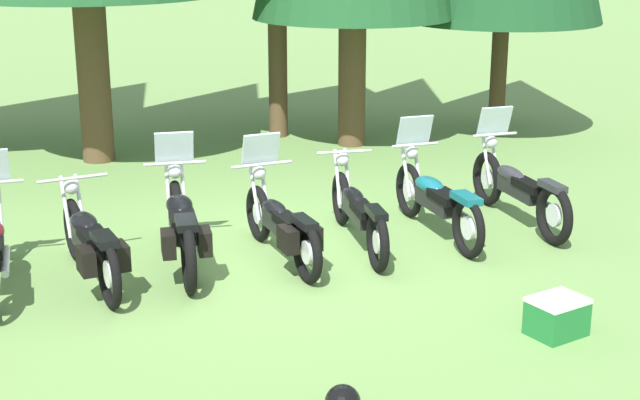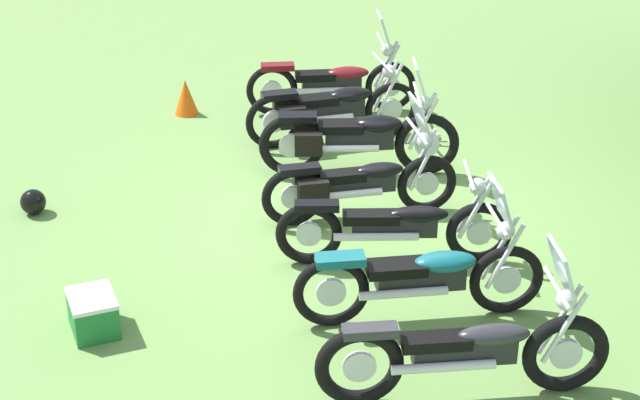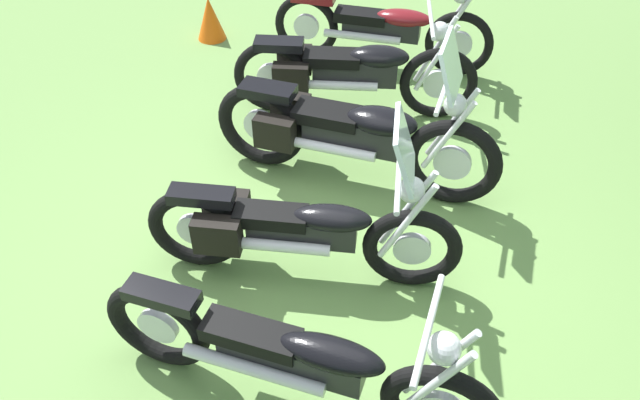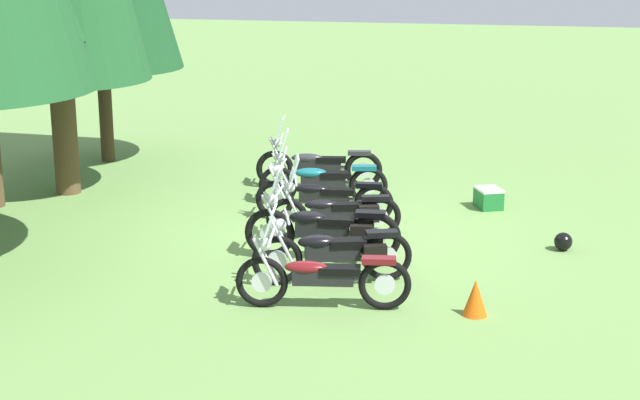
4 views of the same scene
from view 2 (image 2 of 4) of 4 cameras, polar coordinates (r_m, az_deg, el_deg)
ground_plane at (r=11.41m, az=2.50°, el=-0.97°), size 80.00×80.00×0.00m
motorcycle_0 at (r=14.01m, az=0.78°, el=6.54°), size 0.71×2.27×1.35m
motorcycle_1 at (r=13.08m, az=0.56°, el=5.04°), size 1.04×2.16×1.01m
motorcycle_2 at (r=12.19m, az=2.05°, el=3.48°), size 0.74×2.35×1.39m
motorcycle_3 at (r=11.20m, az=2.08°, el=0.99°), size 0.93×2.11×1.35m
motorcycle_4 at (r=10.37m, az=4.19°, el=-1.44°), size 0.68×2.37×0.99m
motorcycle_5 at (r=9.49m, az=5.69°, el=-4.10°), size 0.73×2.30×1.36m
motorcycle_6 at (r=8.55m, az=8.11°, el=-8.14°), size 0.70×2.41×1.37m
picnic_cooler at (r=9.64m, az=-12.29°, el=-6.07°), size 0.62×0.58×0.36m
traffic_cone at (r=14.15m, az=-7.34°, el=5.60°), size 0.32×0.32×0.48m
dropped_helmet at (r=11.85m, az=-15.40°, el=-0.10°), size 0.28×0.28×0.28m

